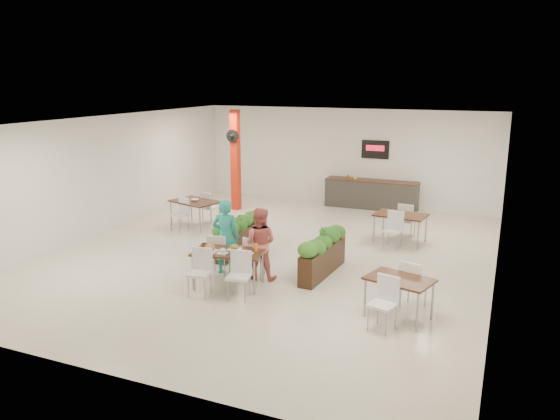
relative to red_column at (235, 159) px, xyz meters
The scene contains 12 objects.
ground 5.11m from the red_column, 51.64° to the right, with size 12.00×12.00×0.00m, color beige.
room_shell 4.85m from the red_column, 51.64° to the right, with size 10.10×12.10×3.22m.
red_column is the anchor object (origin of this frame).
service_counter 4.56m from the red_column, 25.00° to the left, with size 3.00×0.64×2.20m.
main_table 6.82m from the red_column, 63.97° to the right, with size 1.52×1.81×0.92m.
diner_man 6.03m from the red_column, 64.58° to the right, with size 0.61×0.40×1.66m, color teal.
diner_woman 6.42m from the red_column, 58.06° to the right, with size 0.75×0.59×1.55m, color #CE5E5B.
planter_left 4.76m from the red_column, 61.91° to the right, with size 0.42×1.94×1.01m.
planter_right 6.60m from the red_column, 45.79° to the right, with size 0.50×2.03×1.06m.
side_table_a 2.52m from the red_column, 92.82° to the right, with size 1.55×1.67×0.92m.
side_table_b 5.91m from the red_column, 15.74° to the right, with size 1.37×1.66×0.92m.
side_table_c 9.05m from the red_column, 43.95° to the right, with size 1.27×1.67×0.92m.
Camera 1 is at (5.06, -11.56, 4.17)m, focal length 35.00 mm.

